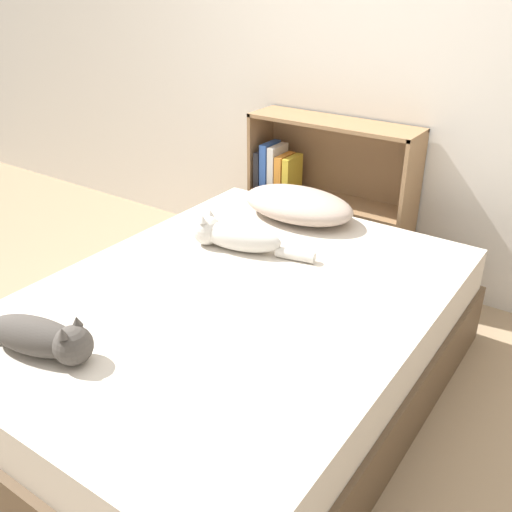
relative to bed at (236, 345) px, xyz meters
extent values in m
plane|color=#997F60|center=(0.00, 0.00, -0.24)|extent=(8.00, 8.00, 0.00)
cube|color=silver|center=(0.00, 1.34, 1.01)|extent=(8.00, 0.06, 2.50)
cube|color=brown|center=(0.00, 0.00, -0.10)|extent=(1.45, 1.95, 0.28)
cube|color=beige|center=(0.00, 0.00, 0.15)|extent=(1.41, 1.89, 0.20)
ellipsoid|color=#B29E8E|center=(-0.18, 0.77, 0.32)|extent=(0.58, 0.35, 0.15)
ellipsoid|color=beige|center=(-0.20, 0.32, 0.31)|extent=(0.40, 0.21, 0.12)
sphere|color=beige|center=(-0.36, 0.28, 0.31)|extent=(0.13, 0.13, 0.13)
cone|color=beige|center=(-0.36, 0.25, 0.38)|extent=(0.04, 0.04, 0.03)
cone|color=beige|center=(-0.37, 0.32, 0.38)|extent=(0.04, 0.04, 0.03)
cylinder|color=beige|center=(0.05, 0.37, 0.27)|extent=(0.18, 0.08, 0.05)
ellipsoid|color=#47423D|center=(-0.31, -0.67, 0.31)|extent=(0.38, 0.21, 0.12)
sphere|color=#47423D|center=(-0.16, -0.63, 0.31)|extent=(0.13, 0.13, 0.13)
cone|color=#47423D|center=(-0.17, -0.60, 0.38)|extent=(0.04, 0.04, 0.03)
cone|color=#47423D|center=(-0.15, -0.67, 0.38)|extent=(0.04, 0.04, 0.03)
cube|color=#8E6B47|center=(-0.67, 1.17, 0.21)|extent=(0.02, 0.26, 0.89)
cube|color=#8E6B47|center=(0.25, 1.17, 0.21)|extent=(0.02, 0.26, 0.89)
cube|color=#8E6B47|center=(-0.21, 1.17, -0.23)|extent=(0.94, 0.26, 0.02)
cube|color=#8E6B47|center=(-0.21, 1.17, 0.64)|extent=(0.94, 0.26, 0.02)
cube|color=#8E6B47|center=(-0.21, 1.17, 0.21)|extent=(0.90, 0.26, 0.02)
cube|color=#8E6B47|center=(-0.21, 1.29, 0.21)|extent=(0.94, 0.02, 0.89)
cube|color=#232328|center=(-0.63, 1.13, 0.32)|extent=(0.03, 0.16, 0.21)
cube|color=#2D519E|center=(-0.58, 1.13, 0.35)|extent=(0.04, 0.16, 0.27)
cube|color=beige|center=(-0.53, 1.13, 0.35)|extent=(0.04, 0.16, 0.26)
cube|color=orange|center=(-0.48, 1.13, 0.32)|extent=(0.04, 0.16, 0.21)
cube|color=gold|center=(-0.43, 1.13, 0.32)|extent=(0.04, 0.16, 0.21)
camera|label=1|loc=(1.15, -1.51, 1.37)|focal=40.00mm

